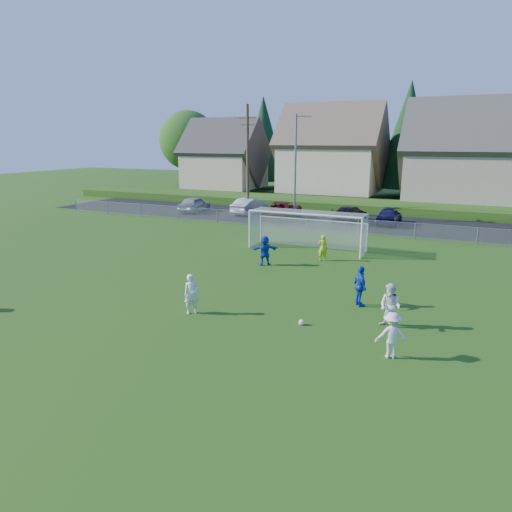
% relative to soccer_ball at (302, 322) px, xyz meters
% --- Properties ---
extents(ground, '(160.00, 160.00, 0.00)m').
position_rel_soccer_ball_xyz_m(ground, '(-3.74, -3.99, -0.11)').
color(ground, '#193D0C').
rests_on(ground, ground).
extents(asphalt_lot, '(60.00, 60.00, 0.00)m').
position_rel_soccer_ball_xyz_m(asphalt_lot, '(-3.74, 23.51, -0.10)').
color(asphalt_lot, black).
rests_on(asphalt_lot, ground).
extents(grass_embankment, '(70.00, 6.00, 0.80)m').
position_rel_soccer_ball_xyz_m(grass_embankment, '(-3.74, 31.01, 0.29)').
color(grass_embankment, '#1E420F').
rests_on(grass_embankment, ground).
extents(soccer_ball, '(0.22, 0.22, 0.22)m').
position_rel_soccer_ball_xyz_m(soccer_ball, '(0.00, 0.00, 0.00)').
color(soccer_ball, white).
rests_on(soccer_ball, ground).
extents(player_white_a, '(0.71, 0.70, 1.65)m').
position_rel_soccer_ball_xyz_m(player_white_a, '(-4.47, -0.69, 0.71)').
color(player_white_a, white).
rests_on(player_white_a, ground).
extents(player_white_b, '(1.03, 0.94, 1.72)m').
position_rel_soccer_ball_xyz_m(player_white_b, '(3.08, 1.13, 0.75)').
color(player_white_b, white).
rests_on(player_white_b, ground).
extents(player_white_c, '(1.14, 0.88, 1.55)m').
position_rel_soccer_ball_xyz_m(player_white_c, '(3.49, -1.35, 0.67)').
color(player_white_c, white).
rests_on(player_white_c, ground).
extents(player_blue_a, '(0.95, 1.08, 1.75)m').
position_rel_soccer_ball_xyz_m(player_blue_a, '(1.56, 2.99, 0.77)').
color(player_blue_a, '#123CAB').
rests_on(player_blue_a, ground).
extents(player_blue_b, '(1.61, 1.25, 1.70)m').
position_rel_soccer_ball_xyz_m(player_blue_b, '(-4.72, 7.37, 0.74)').
color(player_blue_b, '#123CAB').
rests_on(player_blue_b, ground).
extents(goalkeeper, '(0.65, 0.55, 1.52)m').
position_rel_soccer_ball_xyz_m(goalkeeper, '(-2.04, 9.69, 0.65)').
color(goalkeeper, '#B3CE18').
rests_on(goalkeeper, ground).
extents(car_a, '(2.18, 4.53, 1.49)m').
position_rel_soccer_ball_xyz_m(car_a, '(-18.91, 22.69, 0.64)').
color(car_a, '#A3A5AA').
rests_on(car_a, ground).
extents(car_b, '(2.15, 4.82, 1.54)m').
position_rel_soccer_ball_xyz_m(car_b, '(-13.26, 23.60, 0.66)').
color(car_b, '#BCBCBC').
rests_on(car_b, ground).
extents(car_c, '(3.35, 5.96, 1.57)m').
position_rel_soccer_ball_xyz_m(car_c, '(-9.50, 22.48, 0.68)').
color(car_c, '#50090C').
rests_on(car_c, ground).
extents(car_d, '(2.31, 4.95, 1.40)m').
position_rel_soccer_ball_xyz_m(car_d, '(-3.61, 23.15, 0.59)').
color(car_d, black).
rests_on(car_d, ground).
extents(car_e, '(1.79, 4.23, 1.43)m').
position_rel_soccer_ball_xyz_m(car_e, '(-0.36, 23.46, 0.60)').
color(car_e, '#14113D').
rests_on(car_e, ground).
extents(soccer_goal, '(7.42, 1.90, 2.50)m').
position_rel_soccer_ball_xyz_m(soccer_goal, '(-3.74, 12.06, 1.52)').
color(soccer_goal, white).
rests_on(soccer_goal, ground).
extents(chainlink_fence, '(52.06, 0.06, 1.20)m').
position_rel_soccer_ball_xyz_m(chainlink_fence, '(-3.74, 18.01, 0.52)').
color(chainlink_fence, gray).
rests_on(chainlink_fence, ground).
extents(streetlight, '(1.38, 0.18, 9.00)m').
position_rel_soccer_ball_xyz_m(streetlight, '(-8.19, 22.01, 4.73)').
color(streetlight, slate).
rests_on(streetlight, ground).
extents(utility_pole, '(1.60, 0.26, 10.00)m').
position_rel_soccer_ball_xyz_m(utility_pole, '(-13.24, 23.01, 5.04)').
color(utility_pole, '#473321').
rests_on(utility_pole, ground).
extents(houses_row, '(53.90, 11.45, 13.27)m').
position_rel_soccer_ball_xyz_m(houses_row, '(-1.77, 38.48, 7.22)').
color(houses_row, tan).
rests_on(houses_row, ground).
extents(tree_row, '(65.98, 12.36, 13.80)m').
position_rel_soccer_ball_xyz_m(tree_row, '(-2.70, 44.75, 6.80)').
color(tree_row, '#382616').
rests_on(tree_row, ground).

